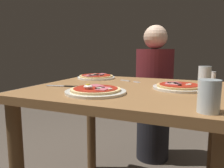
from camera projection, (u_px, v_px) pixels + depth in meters
dining_table at (129, 111)px, 1.23m from camera, size 1.02×0.87×0.77m
pizza_foreground at (96, 91)px, 1.04m from camera, size 0.29×0.29×0.05m
pizza_across_left at (96, 77)px, 1.57m from camera, size 0.26×0.26×0.03m
pizza_across_right at (179, 87)px, 1.15m from camera, size 0.27×0.27×0.03m
water_glass_near at (204, 77)px, 1.28m from camera, size 0.07×0.07×0.11m
water_glass_far at (209, 98)px, 0.71m from camera, size 0.07×0.07×0.11m
fork at (128, 81)px, 1.43m from camera, size 0.15×0.07×0.00m
knife at (65, 86)px, 1.23m from camera, size 0.20×0.05×0.01m
salt_shaker at (213, 77)px, 1.39m from camera, size 0.03×0.03×0.07m
diner_person at (154, 97)px, 1.96m from camera, size 0.32×0.32×1.18m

